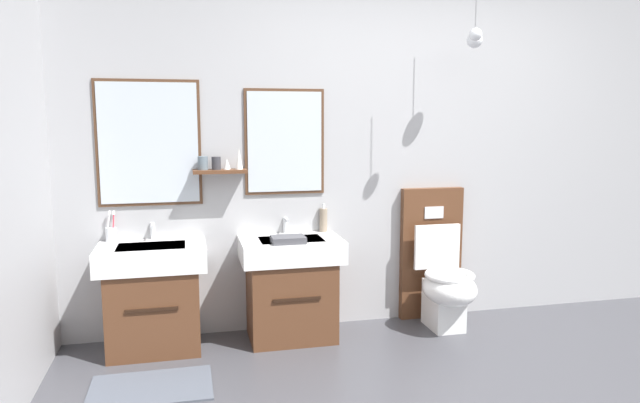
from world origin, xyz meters
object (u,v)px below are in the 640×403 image
(vanity_sink_left, at_px, (154,294))
(vanity_sink_right, at_px, (291,285))
(toilet, at_px, (440,275))
(soap_dispenser, at_px, (323,220))
(folded_hand_towel, at_px, (288,240))
(toothbrush_cup, at_px, (111,234))

(vanity_sink_left, distance_m, vanity_sink_right, 0.91)
(vanity_sink_left, bearing_deg, toilet, 0.06)
(toilet, bearing_deg, soap_dispenser, 168.53)
(folded_hand_towel, bearing_deg, soap_dispenser, 45.03)
(soap_dispenser, distance_m, folded_hand_towel, 0.45)
(soap_dispenser, relative_size, folded_hand_towel, 0.93)
(vanity_sink_left, relative_size, toothbrush_cup, 3.38)
(soap_dispenser, bearing_deg, toilet, -11.47)
(toilet, bearing_deg, vanity_sink_right, -179.90)
(folded_hand_towel, bearing_deg, toilet, 7.08)
(folded_hand_towel, bearing_deg, toothbrush_cup, 165.01)
(toothbrush_cup, height_order, soap_dispenser, toothbrush_cup)
(vanity_sink_left, height_order, vanity_sink_right, same)
(vanity_sink_right, bearing_deg, soap_dispenser, 32.23)
(toothbrush_cup, distance_m, folded_hand_towel, 1.18)
(toothbrush_cup, distance_m, soap_dispenser, 1.45)
(toilet, distance_m, toothbrush_cup, 2.33)
(vanity_sink_left, distance_m, toilet, 2.03)
(toilet, height_order, toothbrush_cup, toilet)
(vanity_sink_left, relative_size, toilet, 0.71)
(toilet, height_order, soap_dispenser, toilet)
(toothbrush_cup, height_order, folded_hand_towel, toothbrush_cup)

